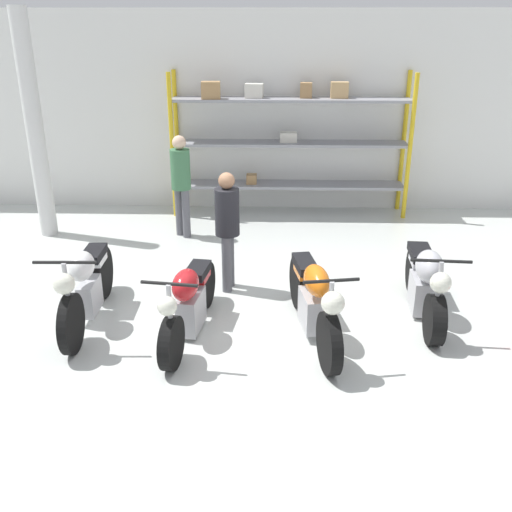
{
  "coord_description": "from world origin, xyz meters",
  "views": [
    {
      "loc": [
        0.2,
        -6.08,
        3.37
      ],
      "look_at": [
        0.0,
        0.4,
        0.7
      ],
      "focal_mm": 40.0,
      "sensor_mm": 36.0,
      "label": 1
    }
  ],
  "objects_px": {
    "shelving_rack": "(287,137)",
    "person_browsing": "(181,178)",
    "motorcycle_white": "(86,285)",
    "person_near_rack": "(227,223)",
    "motorcycle_red": "(189,302)",
    "motorcycle_orange": "(314,300)",
    "motorcycle_silver": "(425,283)"
  },
  "relations": [
    {
      "from": "person_near_rack",
      "to": "person_browsing",
      "type": "bearing_deg",
      "value": -58.47
    },
    {
      "from": "motorcycle_white",
      "to": "person_browsing",
      "type": "relative_size",
      "value": 1.21
    },
    {
      "from": "person_near_rack",
      "to": "shelving_rack",
      "type": "bearing_deg",
      "value": -96.46
    },
    {
      "from": "motorcycle_red",
      "to": "motorcycle_orange",
      "type": "distance_m",
      "value": 1.41
    },
    {
      "from": "shelving_rack",
      "to": "motorcycle_red",
      "type": "distance_m",
      "value": 4.88
    },
    {
      "from": "motorcycle_red",
      "to": "shelving_rack",
      "type": "bearing_deg",
      "value": 173.4
    },
    {
      "from": "motorcycle_white",
      "to": "motorcycle_orange",
      "type": "height_order",
      "value": "motorcycle_white"
    },
    {
      "from": "motorcycle_red",
      "to": "person_near_rack",
      "type": "distance_m",
      "value": 1.39
    },
    {
      "from": "shelving_rack",
      "to": "motorcycle_orange",
      "type": "height_order",
      "value": "shelving_rack"
    },
    {
      "from": "shelving_rack",
      "to": "person_near_rack",
      "type": "xyz_separation_m",
      "value": [
        -0.83,
        -3.39,
        -0.49
      ]
    },
    {
      "from": "person_browsing",
      "to": "person_near_rack",
      "type": "xyz_separation_m",
      "value": [
        0.92,
        -2.03,
        -0.06
      ]
    },
    {
      "from": "shelving_rack",
      "to": "motorcycle_orange",
      "type": "xyz_separation_m",
      "value": [
        0.24,
        -4.64,
        -0.96
      ]
    },
    {
      "from": "motorcycle_silver",
      "to": "shelving_rack",
      "type": "bearing_deg",
      "value": -154.28
    },
    {
      "from": "motorcycle_red",
      "to": "person_near_rack",
      "type": "relative_size",
      "value": 1.25
    },
    {
      "from": "motorcycle_orange",
      "to": "motorcycle_silver",
      "type": "relative_size",
      "value": 1.08
    },
    {
      "from": "person_browsing",
      "to": "motorcycle_white",
      "type": "bearing_deg",
      "value": 29.0
    },
    {
      "from": "motorcycle_white",
      "to": "person_near_rack",
      "type": "bearing_deg",
      "value": 120.18
    },
    {
      "from": "motorcycle_red",
      "to": "person_browsing",
      "type": "xyz_separation_m",
      "value": [
        -0.57,
        3.27,
        0.58
      ]
    },
    {
      "from": "motorcycle_white",
      "to": "person_browsing",
      "type": "xyz_separation_m",
      "value": [
        0.68,
        3.03,
        0.51
      ]
    },
    {
      "from": "motorcycle_red",
      "to": "motorcycle_orange",
      "type": "relative_size",
      "value": 0.95
    },
    {
      "from": "motorcycle_silver",
      "to": "person_browsing",
      "type": "height_order",
      "value": "person_browsing"
    },
    {
      "from": "motorcycle_white",
      "to": "person_browsing",
      "type": "distance_m",
      "value": 3.15
    },
    {
      "from": "shelving_rack",
      "to": "motorcycle_silver",
      "type": "bearing_deg",
      "value": -68.14
    },
    {
      "from": "motorcycle_red",
      "to": "motorcycle_silver",
      "type": "relative_size",
      "value": 1.03
    },
    {
      "from": "motorcycle_silver",
      "to": "person_near_rack",
      "type": "xyz_separation_m",
      "value": [
        -2.46,
        0.68,
        0.51
      ]
    },
    {
      "from": "shelving_rack",
      "to": "person_browsing",
      "type": "relative_size",
      "value": 2.54
    },
    {
      "from": "motorcycle_red",
      "to": "motorcycle_silver",
      "type": "bearing_deg",
      "value": 108.99
    },
    {
      "from": "motorcycle_silver",
      "to": "motorcycle_white",
      "type": "bearing_deg",
      "value": -81.69
    },
    {
      "from": "motorcycle_red",
      "to": "motorcycle_orange",
      "type": "xyz_separation_m",
      "value": [
        1.41,
        -0.02,
        0.05
      ]
    },
    {
      "from": "motorcycle_silver",
      "to": "motorcycle_orange",
      "type": "bearing_deg",
      "value": -63.63
    },
    {
      "from": "motorcycle_orange",
      "to": "motorcycle_silver",
      "type": "distance_m",
      "value": 1.51
    },
    {
      "from": "motorcycle_white",
      "to": "person_near_rack",
      "type": "distance_m",
      "value": 1.94
    }
  ]
}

